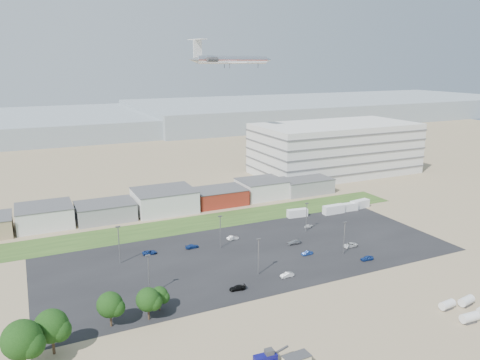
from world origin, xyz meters
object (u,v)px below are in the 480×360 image
box_trailer_a (297,213)px  parked_car_12 (294,242)px  parked_car_2 (367,258)px  storage_tank_nw (447,305)px  parked_car_8 (309,226)px  parked_car_3 (237,288)px  airliner (233,60)px  parked_car_11 (233,238)px  telehandler (265,357)px  parked_car_9 (150,252)px  tree_far_left (22,344)px  parked_car_1 (307,253)px  parked_car_0 (350,245)px  parked_car_13 (287,275)px  parked_car_6 (192,246)px

box_trailer_a → parked_car_12: 26.77m
parked_car_2 → parked_car_12: 22.92m
storage_tank_nw → parked_car_8: size_ratio=1.18×
parked_car_2 → parked_car_3: size_ratio=0.93×
parked_car_8 → parked_car_12: bearing=123.3°
airliner → parked_car_11: size_ratio=12.11×
telehandler → airliner: 155.53m
parked_car_12 → telehandler: bearing=-35.0°
parked_car_9 → parked_car_12: (42.36, -11.42, 0.06)m
tree_far_left → parked_car_1: size_ratio=3.27×
parked_car_8 → airliner: bearing=-11.7°
parked_car_0 → tree_far_left: bearing=-78.8°
telehandler → storage_tank_nw: (47.00, -0.07, -0.32)m
box_trailer_a → parked_car_13: bearing=-118.9°
telehandler → parked_car_6: bearing=87.0°
parked_car_3 → parked_car_13: (14.80, 0.94, 0.02)m
telehandler → parked_car_3: bearing=78.4°
tree_far_left → parked_car_2: bearing=7.9°
storage_tank_nw → parked_car_6: bearing=124.5°
parked_car_3 → parked_car_13: parked_car_13 is taller
storage_tank_nw → parked_car_6: (-40.46, 58.90, -0.54)m
parked_car_3 → parked_car_0: bearing=111.2°
tree_far_left → parked_car_8: (89.14, 42.30, -5.22)m
parked_car_0 → parked_car_12: size_ratio=1.06×
airliner → storage_tank_nw: bearing=-103.6°
telehandler → storage_tank_nw: bearing=3.2°
parked_car_1 → parked_car_6: (-28.69, 19.22, 0.02)m
parked_car_1 → parked_car_3: (-27.59, -10.92, 0.01)m
parked_car_12 → parked_car_6: bearing=-107.8°
storage_tank_nw → parked_car_11: bearing=113.7°
parked_car_2 → airliner: bearing=-179.7°
parked_car_2 → parked_car_9: (-54.83, 30.66, -0.07)m
parked_car_0 → parked_car_3: 43.93m
telehandler → airliner: (54.89, 135.02, 54.29)m
telehandler → parked_car_8: telehandler is taller
telehandler → parked_car_13: (22.44, 29.63, -0.84)m
parked_car_9 → parked_car_12: 43.87m
airliner → parked_car_0: 110.76m
box_trailer_a → parked_car_8: size_ratio=2.36×
parked_car_0 → box_trailer_a: bearing=175.9°
parked_car_11 → parked_car_12: parked_car_12 is taller
box_trailer_a → parked_car_1: size_ratio=2.14×
parked_car_2 → parked_car_6: parked_car_2 is taller
parked_car_2 → parked_car_8: (0.08, 29.89, -0.10)m
storage_tank_nw → parked_car_0: 39.26m
storage_tank_nw → parked_car_8: 59.16m
parked_car_12 → storage_tank_nw: bearing=14.4°
telehandler → storage_tank_nw: size_ratio=1.85×
parked_car_12 → parked_car_8: bearing=132.0°
parked_car_1 → parked_car_3: size_ratio=0.86×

